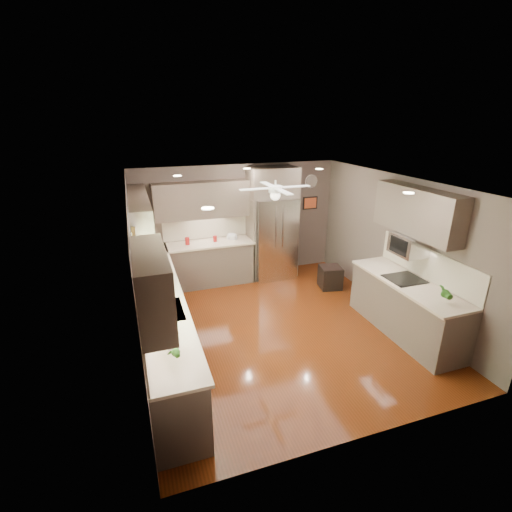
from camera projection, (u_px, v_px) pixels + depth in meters
floor at (279, 327)px, 6.45m from camera, size 5.00×5.00×0.00m
ceiling at (283, 183)px, 5.57m from camera, size 5.00×5.00×0.00m
wall_back at (238, 222)px, 8.22m from camera, size 4.50×0.00×4.50m
wall_front at (374, 345)px, 3.80m from camera, size 4.50×0.00×4.50m
wall_left at (136, 279)px, 5.33m from camera, size 0.00×5.00×5.00m
wall_right at (396, 246)px, 6.69m from camera, size 0.00×5.00×5.00m
canister_a at (187, 241)px, 7.67m from camera, size 0.11×0.11×0.15m
canister_d at (215, 239)px, 7.89m from camera, size 0.09×0.09×0.12m
soap_bottle at (152, 289)px, 5.52m from camera, size 0.09×0.10×0.19m
potted_plant_left at (172, 349)px, 4.00m from camera, size 0.17×0.13×0.30m
potted_plant_right at (446, 293)px, 5.29m from camera, size 0.18×0.16×0.29m
bowl at (232, 238)px, 8.02m from camera, size 0.30×0.30×0.06m
left_run at (161, 317)px, 5.82m from camera, size 0.65×4.70×1.45m
back_run at (210, 262)px, 8.01m from camera, size 1.85×0.65×1.45m
uppers at (225, 217)px, 6.19m from camera, size 4.50×4.70×0.95m
window at (137, 273)px, 4.79m from camera, size 0.05×1.12×0.92m
sink at (165, 313)px, 5.11m from camera, size 0.50×0.70×0.32m
refrigerator at (273, 226)px, 8.15m from camera, size 1.06×0.75×2.45m
right_run at (406, 306)px, 6.15m from camera, size 0.70×2.20×1.45m
microwave at (409, 245)px, 6.05m from camera, size 0.43×0.55×0.34m
ceiling_fan at (275, 191)px, 5.89m from camera, size 1.18×1.18×0.32m
recessed_lights at (271, 180)px, 5.91m from camera, size 2.84×3.14×0.01m
wall_clock at (311, 181)px, 8.45m from camera, size 0.30×0.03×0.30m
framed_print at (310, 203)px, 8.62m from camera, size 0.36×0.03×0.30m
stool at (330, 277)px, 7.88m from camera, size 0.51×0.51×0.49m
paper_towel at (173, 339)px, 4.20m from camera, size 0.13×0.13×0.33m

